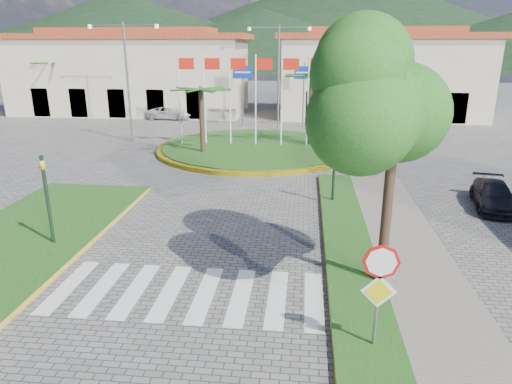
# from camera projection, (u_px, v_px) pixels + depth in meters

# --- Properties ---
(sidewalk_right) EXTENTS (4.00, 28.00, 0.15)m
(sidewalk_right) POSITION_uv_depth(u_px,v_px,m) (423.00, 351.00, 10.20)
(sidewalk_right) COLOR gray
(sidewalk_right) RESTS_ON ground
(verge_right) EXTENTS (1.60, 28.00, 0.18)m
(verge_right) POSITION_uv_depth(u_px,v_px,m) (368.00, 347.00, 10.32)
(verge_right) COLOR #1A4A15
(verge_right) RESTS_ON ground
(median_left) EXTENTS (5.00, 14.00, 0.18)m
(median_left) POSITION_uv_depth(u_px,v_px,m) (10.00, 249.00, 15.25)
(median_left) COLOR #1A4A15
(median_left) RESTS_ON ground
(crosswalk) EXTENTS (8.00, 3.00, 0.01)m
(crosswalk) POSITION_uv_depth(u_px,v_px,m) (184.00, 293.00, 12.72)
(crosswalk) COLOR silver
(crosswalk) RESTS_ON ground
(roundabout_island) EXTENTS (12.70, 12.70, 6.00)m
(roundabout_island) POSITION_uv_depth(u_px,v_px,m) (255.00, 147.00, 29.68)
(roundabout_island) COLOR yellow
(roundabout_island) RESTS_ON ground
(stop_sign) EXTENTS (0.80, 0.11, 2.65)m
(stop_sign) POSITION_uv_depth(u_px,v_px,m) (379.00, 281.00, 9.74)
(stop_sign) COLOR slate
(stop_sign) RESTS_ON ground
(deciduous_tree) EXTENTS (3.60, 3.60, 6.80)m
(deciduous_tree) POSITION_uv_depth(u_px,v_px,m) (397.00, 104.00, 11.50)
(deciduous_tree) COLOR black
(deciduous_tree) RESTS_ON ground
(traffic_light_left) EXTENTS (0.15, 0.18, 3.20)m
(traffic_light_left) POSITION_uv_depth(u_px,v_px,m) (46.00, 193.00, 15.02)
(traffic_light_left) COLOR black
(traffic_light_left) RESTS_ON ground
(traffic_light_right) EXTENTS (0.15, 0.18, 3.20)m
(traffic_light_right) POSITION_uv_depth(u_px,v_px,m) (335.00, 160.00, 19.22)
(traffic_light_right) COLOR black
(traffic_light_right) RESTS_ON ground
(traffic_light_far) EXTENTS (0.18, 0.15, 3.20)m
(traffic_light_far) POSITION_uv_depth(u_px,v_px,m) (374.00, 113.00, 32.10)
(traffic_light_far) COLOR black
(traffic_light_far) RESTS_ON ground
(direction_sign_west) EXTENTS (1.60, 0.14, 5.20)m
(direction_sign_west) POSITION_uv_depth(u_px,v_px,m) (243.00, 83.00, 37.32)
(direction_sign_west) COLOR slate
(direction_sign_west) RESTS_ON ground
(direction_sign_east) EXTENTS (1.60, 0.14, 5.20)m
(direction_sign_east) POSITION_uv_depth(u_px,v_px,m) (304.00, 84.00, 36.81)
(direction_sign_east) COLOR slate
(direction_sign_east) RESTS_ON ground
(street_lamp_centre) EXTENTS (4.80, 0.16, 8.00)m
(street_lamp_centre) POSITION_uv_depth(u_px,v_px,m) (279.00, 72.00, 35.80)
(street_lamp_centre) COLOR slate
(street_lamp_centre) RESTS_ON ground
(street_lamp_west) EXTENTS (4.80, 0.16, 8.00)m
(street_lamp_west) POSITION_uv_depth(u_px,v_px,m) (127.00, 76.00, 31.15)
(street_lamp_west) COLOR slate
(street_lamp_west) RESTS_ON ground
(building_left) EXTENTS (23.32, 9.54, 8.05)m
(building_left) POSITION_uv_depth(u_px,v_px,m) (132.00, 72.00, 45.08)
(building_left) COLOR #C1B092
(building_left) RESTS_ON ground
(building_right) EXTENTS (19.08, 9.54, 8.05)m
(building_right) POSITION_uv_depth(u_px,v_px,m) (380.00, 74.00, 42.63)
(building_right) COLOR #C1B092
(building_right) RESTS_ON ground
(hill_far_west) EXTENTS (140.00, 140.00, 22.00)m
(hill_far_west) POSITION_uv_depth(u_px,v_px,m) (123.00, 29.00, 143.47)
(hill_far_west) COLOR black
(hill_far_west) RESTS_ON ground
(hill_far_mid) EXTENTS (180.00, 180.00, 30.00)m
(hill_far_mid) POSITION_uv_depth(u_px,v_px,m) (344.00, 17.00, 153.98)
(hill_far_mid) COLOR black
(hill_far_mid) RESTS_ON ground
(hill_near_back) EXTENTS (110.00, 110.00, 16.00)m
(hill_near_back) POSITION_uv_depth(u_px,v_px,m) (262.00, 38.00, 130.35)
(hill_near_back) COLOR black
(hill_near_back) RESTS_ON ground
(white_van) EXTENTS (4.22, 1.97, 1.17)m
(white_van) POSITION_uv_depth(u_px,v_px,m) (170.00, 113.00, 41.77)
(white_van) COLOR silver
(white_van) RESTS_ON ground
(car_dark_a) EXTENTS (4.14, 2.35, 1.33)m
(car_dark_a) POSITION_uv_depth(u_px,v_px,m) (203.00, 111.00, 42.34)
(car_dark_a) COLOR black
(car_dark_a) RESTS_ON ground
(car_dark_b) EXTENTS (3.42, 1.92, 1.07)m
(car_dark_b) POSITION_uv_depth(u_px,v_px,m) (346.00, 123.00, 36.47)
(car_dark_b) COLOR black
(car_dark_b) RESTS_ON ground
(car_side_right) EXTENTS (2.14, 3.89, 1.07)m
(car_side_right) POSITION_uv_depth(u_px,v_px,m) (494.00, 195.00, 19.19)
(car_side_right) COLOR black
(car_side_right) RESTS_ON ground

